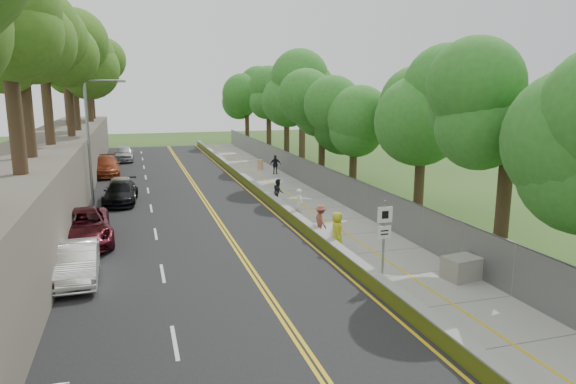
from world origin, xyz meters
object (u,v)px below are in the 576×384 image
(car_1, at_px, (77,262))
(person_far, at_px, (275,165))
(construction_barrel, at_px, (260,165))
(painter_0, at_px, (337,230))
(concrete_block, at_px, (462,268))
(signpost, at_px, (384,231))
(car_2, at_px, (82,227))
(streetlight, at_px, (92,133))

(car_1, bearing_deg, person_far, 55.87)
(construction_barrel, height_order, painter_0, painter_0)
(painter_0, bearing_deg, person_far, 15.40)
(car_1, distance_m, person_far, 26.21)
(car_1, distance_m, painter_0, 11.16)
(concrete_block, bearing_deg, signpost, 161.18)
(car_2, bearing_deg, car_1, -93.26)
(car_2, bearing_deg, person_far, 44.13)
(signpost, bearing_deg, construction_barrel, 86.05)
(concrete_block, xyz_separation_m, car_2, (-14.54, 9.39, 0.35))
(streetlight, distance_m, car_1, 14.31)
(signpost, height_order, car_1, signpost)
(streetlight, height_order, painter_0, streetlight)
(concrete_block, xyz_separation_m, car_1, (-14.32, 4.23, 0.27))
(signpost, xyz_separation_m, car_2, (-11.65, 8.41, -1.13))
(signpost, distance_m, person_far, 25.51)
(car_2, distance_m, painter_0, 12.17)
(construction_barrel, bearing_deg, person_far, -76.66)
(signpost, distance_m, painter_0, 4.16)
(concrete_block, relative_size, person_far, 0.79)
(car_2, height_order, person_far, person_far)
(signpost, relative_size, person_far, 1.86)
(car_1, bearing_deg, painter_0, 2.30)
(concrete_block, height_order, car_2, car_2)
(construction_barrel, distance_m, person_far, 3.02)
(signpost, height_order, construction_barrel, signpost)
(construction_barrel, distance_m, car_1, 28.38)
(streetlight, xyz_separation_m, painter_0, (11.21, -13.00, -3.72))
(signpost, bearing_deg, person_far, 84.05)
(concrete_block, relative_size, car_2, 0.23)
(signpost, bearing_deg, car_2, 144.18)
(car_1, bearing_deg, construction_barrel, 60.21)
(construction_barrel, distance_m, concrete_block, 29.27)
(construction_barrel, distance_m, car_2, 24.07)
(construction_barrel, relative_size, car_2, 0.16)
(streetlight, distance_m, car_2, 9.41)
(signpost, bearing_deg, car_1, 164.15)
(concrete_block, height_order, painter_0, painter_0)
(car_2, bearing_deg, streetlight, 83.36)
(concrete_block, relative_size, painter_0, 0.76)
(painter_0, relative_size, person_far, 1.04)
(painter_0, bearing_deg, car_1, 117.21)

